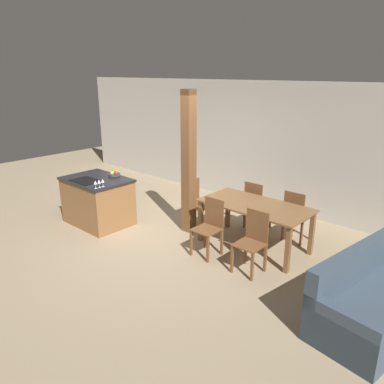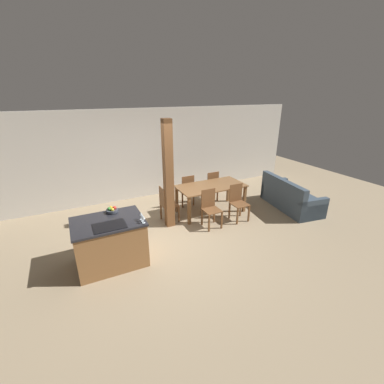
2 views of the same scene
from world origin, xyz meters
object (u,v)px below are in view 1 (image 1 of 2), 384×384
object	(u,v)px
kitchen_island	(98,201)
wine_glass_middle	(99,182)
couch	(374,302)
wine_glass_near	(95,183)
fruit_bowl	(114,174)
timber_post	(189,164)
dining_chair_head_end	(197,203)
wine_glass_far	(103,181)
dining_chair_far_left	(256,204)
dining_chair_far_right	(296,215)
dining_table	(255,210)
dining_chair_near_right	(252,241)
dining_chair_near_left	(210,226)

from	to	relation	value
kitchen_island	wine_glass_middle	bearing A→B (deg)	-29.24
kitchen_island	couch	xyz separation A→B (m)	(5.06, 0.36, -0.17)
wine_glass_near	wine_glass_middle	bearing A→B (deg)	90.00
fruit_bowl	timber_post	distance (m)	1.58
kitchen_island	dining_chair_head_end	size ratio (longest dim) A/B	1.38
wine_glass_far	dining_chair_far_left	xyz separation A→B (m)	(1.89, 2.07, -0.54)
kitchen_island	wine_glass_far	distance (m)	0.85
wine_glass_middle	wine_glass_far	world-z (taller)	same
dining_chair_far_right	dining_chair_head_end	distance (m)	1.83
dining_table	dining_chair_near_right	distance (m)	0.82
couch	dining_chair_far_left	bearing A→B (deg)	69.20
dining_table	dining_chair_head_end	world-z (taller)	dining_chair_head_end
wine_glass_near	dining_table	bearing A→B (deg)	33.60
fruit_bowl	dining_chair_near_left	world-z (taller)	fruit_bowl
dining_table	couch	distance (m)	2.35
dining_chair_head_end	wine_glass_near	bearing A→B (deg)	146.40
kitchen_island	wine_glass_near	distance (m)	0.90
fruit_bowl	timber_post	bearing A→B (deg)	22.59
wine_glass_far	dining_table	world-z (taller)	wine_glass_far
dining_chair_near_left	dining_table	bearing A→B (deg)	59.21
kitchen_island	dining_chair_near_left	xyz separation A→B (m)	(2.47, 0.45, 0.03)
wine_glass_far	dining_chair_far_left	bearing A→B (deg)	47.52
wine_glass_middle	dining_table	bearing A→B (deg)	32.28
wine_glass_near	dining_chair_head_end	bearing A→B (deg)	56.40
timber_post	dining_chair_near_left	bearing A→B (deg)	-27.98
kitchen_island	dining_chair_far_right	size ratio (longest dim) A/B	1.38
wine_glass_near	dining_chair_near_left	world-z (taller)	wine_glass_near
fruit_bowl	dining_chair_near_left	size ratio (longest dim) A/B	0.25
dining_chair_near_right	dining_chair_far_right	xyz separation A→B (m)	(-0.00, 1.38, 0.00)
kitchen_island	fruit_bowl	world-z (taller)	fruit_bowl
kitchen_island	wine_glass_middle	distance (m)	0.87
wine_glass_middle	timber_post	distance (m)	1.62
fruit_bowl	dining_table	size ratio (longest dim) A/B	0.13
fruit_bowl	couch	size ratio (longest dim) A/B	0.12
fruit_bowl	wine_glass_near	world-z (taller)	wine_glass_near
kitchen_island	dining_chair_far_right	distance (m)	3.76
kitchen_island	timber_post	bearing A→B (deg)	30.23
wine_glass_near	timber_post	distance (m)	1.68
wine_glass_near	dining_chair_far_left	world-z (taller)	wine_glass_near
kitchen_island	dining_chair_near_right	world-z (taller)	dining_chair_near_right
kitchen_island	dining_chair_head_end	distance (m)	1.95
dining_chair_near_right	timber_post	world-z (taller)	timber_post
dining_table	dining_chair_head_end	bearing A→B (deg)	180.00
wine_glass_far	dining_chair_near_left	distance (m)	2.09
kitchen_island	wine_glass_middle	xyz separation A→B (m)	(0.57, -0.32, 0.57)
dining_chair_head_end	couch	bearing A→B (deg)	-102.55
wine_glass_near	dining_table	distance (m)	2.79
fruit_bowl	dining_chair_near_right	bearing A→B (deg)	2.23
dining_table	fruit_bowl	bearing A→B (deg)	-163.45
dining_chair_near_left	dining_chair_head_end	size ratio (longest dim) A/B	1.00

